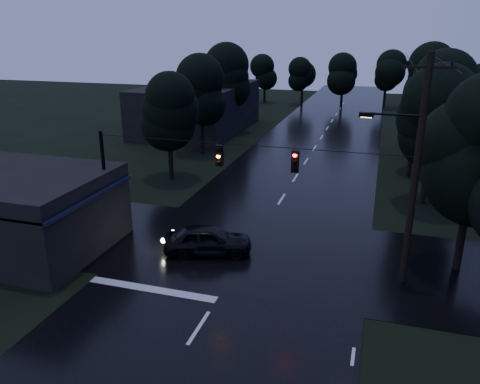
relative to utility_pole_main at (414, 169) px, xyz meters
The scene contains 16 objects.
main_road 21.06m from the utility_pole_main, 111.30° to the left, with size 12.00×120.00×0.02m, color black.
cross_street 9.14m from the utility_pole_main, behind, with size 60.00×9.00×0.02m, color black.
building_far_right 24.12m from the utility_pole_main, 74.01° to the left, with size 10.00×14.00×4.40m, color black.
building_far_left 36.15m from the utility_pole_main, 126.44° to the left, with size 10.00×16.00×5.00m, color black.
utility_pole_main is the anchor object (origin of this frame).
utility_pole_far 17.08m from the utility_pole_main, 87.00° to the left, with size 2.00×0.30×7.50m.
anchor_pole_left 15.08m from the utility_pole_main, behind, with size 0.18×0.18×6.00m, color black.
span_signals 6.85m from the utility_pole_main, behind, with size 15.00×0.37×1.12m.
tree_corner_near 3.35m from the utility_pole_main, 37.67° to the left, with size 4.48×4.48×9.44m.
tree_left_a 19.76m from the utility_pole_main, 146.16° to the left, with size 3.92×3.92×8.26m.
tree_left_b 25.50m from the utility_pole_main, 131.84° to the left, with size 4.20×4.20×8.85m.
tree_left_c 33.94m from the utility_pole_main, 121.27° to the left, with size 4.48×4.48×9.44m.
tree_right_a 11.12m from the utility_pole_main, 81.77° to the left, with size 4.20×4.20×8.85m.
tree_right_b 19.14m from the utility_pole_main, 83.42° to the left, with size 4.48×4.48×9.44m.
tree_right_c 29.16m from the utility_pole_main, 84.50° to the left, with size 4.76×4.76×10.03m.
car 10.33m from the utility_pole_main, behind, with size 1.77×4.40×1.50m, color black.
Camera 1 is at (5.93, -9.03, 10.77)m, focal length 35.00 mm.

